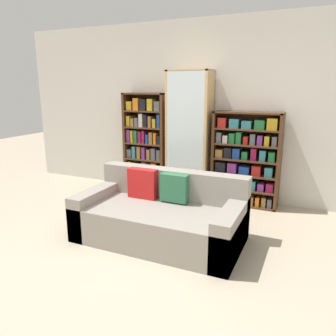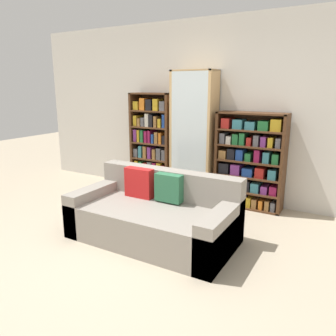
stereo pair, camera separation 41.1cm
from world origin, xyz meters
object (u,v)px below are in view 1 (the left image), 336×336
Objects in this scene: display_cabinet at (189,136)px; wine_bottle at (198,207)px; bookshelf_right at (246,160)px; couch at (161,217)px; bookshelf_left at (147,145)px.

wine_bottle is (0.42, -0.75, -0.83)m from display_cabinet.
bookshelf_right is at bearing 59.65° from wine_bottle.
display_cabinet is at bearing 119.19° from wine_bottle.
display_cabinet reaches higher than bookshelf_right.
display_cabinet is 1.20m from wine_bottle.
wine_bottle is (-0.45, -0.77, -0.52)m from bookshelf_right.
couch reaches higher than wine_bottle.
display_cabinet is at bearing -178.87° from bookshelf_right.
bookshelf_right is (0.63, 1.55, 0.40)m from couch.
bookshelf_left reaches higher than wine_bottle.
couch is 1.14× the size of bookshelf_left.
bookshelf_right is at bearing 67.94° from couch.
wine_bottle is at bearing -60.81° from display_cabinet.
bookshelf_left is at bearing 178.74° from display_cabinet.
couch is 5.15× the size of wine_bottle.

